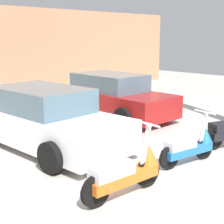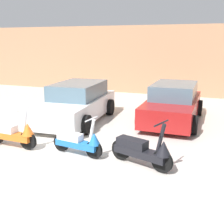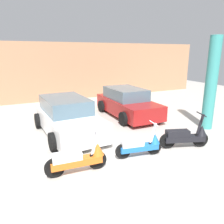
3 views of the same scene
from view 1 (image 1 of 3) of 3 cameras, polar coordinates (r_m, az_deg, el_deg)
name	(u,v)px [view 1 (image 1 of 3)]	position (r m, az deg, el deg)	size (l,w,h in m)	color
ground_plane	(213,173)	(6.32, 16.44, -9.74)	(28.00, 28.00, 0.00)	beige
scooter_front_left	(127,171)	(5.17, 2.46, -9.81)	(1.52, 0.55, 1.06)	black
scooter_front_right	(190,146)	(6.58, 12.82, -5.49)	(1.36, 0.52, 0.95)	black
car_rear_left	(46,119)	(7.38, -10.88, -1.23)	(1.98, 3.85, 1.28)	white
car_rear_center	(113,96)	(10.08, 0.22, 2.60)	(1.83, 3.73, 1.26)	maroon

